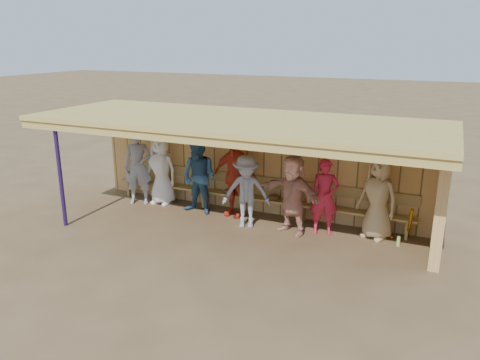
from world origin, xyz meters
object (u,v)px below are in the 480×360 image
at_px(player_c, 199,177).
at_px(player_d, 235,176).
at_px(player_a, 138,167).
at_px(player_f, 292,194).
at_px(player_e, 246,192).
at_px(bench, 253,192).
at_px(player_b, 161,170).
at_px(player_h, 378,197).
at_px(player_g, 325,197).

distance_m(player_c, player_d, 0.88).
relative_size(player_a, player_f, 1.10).
xyz_separation_m(player_e, player_f, (1.04, 0.10, 0.05)).
height_order(player_c, bench, player_c).
height_order(player_a, player_b, player_a).
relative_size(player_a, bench, 0.26).
distance_m(player_d, player_h, 3.32).
distance_m(player_c, player_h, 4.17).
xyz_separation_m(player_b, player_c, (1.23, -0.22, 0.02)).
bearing_deg(player_d, player_a, -168.47).
xyz_separation_m(player_b, player_g, (4.32, -0.22, -0.07)).
bearing_deg(player_a, player_e, -28.24).
relative_size(player_b, player_h, 0.99).
bearing_deg(player_e, player_g, -7.90).
relative_size(player_c, player_d, 0.94).
bearing_deg(player_g, player_h, -6.38).
height_order(player_c, player_f, player_c).
xyz_separation_m(player_c, player_h, (4.16, 0.22, -0.01)).
relative_size(player_c, player_h, 1.01).
xyz_separation_m(player_f, bench, (-1.25, 0.77, -0.35)).
height_order(player_b, player_f, player_b).
bearing_deg(bench, player_g, -15.58).
distance_m(player_f, bench, 1.51).
bearing_deg(bench, player_e, -76.73).
bearing_deg(player_h, player_f, -140.94).
xyz_separation_m(player_e, player_h, (2.77, 0.56, 0.08)).
relative_size(player_d, bench, 0.26).
bearing_deg(bench, player_h, -5.87).
xyz_separation_m(player_b, bench, (2.42, 0.31, -0.37)).
relative_size(player_e, player_f, 0.94).
xyz_separation_m(player_a, player_f, (4.22, -0.24, -0.09)).
xyz_separation_m(player_a, player_g, (4.87, -0.00, -0.14)).
bearing_deg(player_e, player_d, 115.26).
distance_m(player_c, player_g, 3.08).
xyz_separation_m(player_h, bench, (-2.97, 0.31, -0.38)).
relative_size(player_f, player_h, 0.97).
height_order(player_c, player_e, player_c).
xyz_separation_m(player_a, player_e, (3.18, -0.34, -0.14)).
bearing_deg(player_h, player_e, -144.56).
bearing_deg(player_b, player_e, -11.39).
bearing_deg(player_a, player_d, -17.33).
bearing_deg(player_e, player_a, 154.69).
height_order(player_a, player_e, player_a).
height_order(player_g, bench, player_g).
distance_m(player_b, player_c, 1.25).
relative_size(player_h, bench, 0.24).
distance_m(player_d, bench, 0.65).
height_order(player_a, player_g, player_a).
bearing_deg(player_g, player_c, 161.99).
distance_m(player_a, player_b, 0.60).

